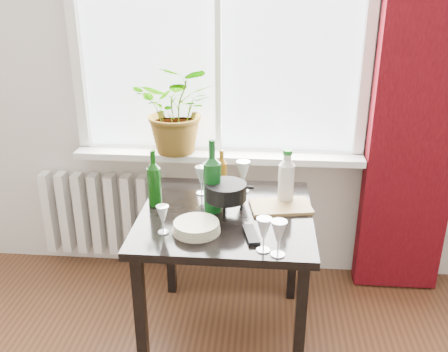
# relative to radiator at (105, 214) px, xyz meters

# --- Properties ---
(window) EXTENTS (1.72, 0.08, 1.62)m
(window) POSITION_rel_radiator_xyz_m (0.75, 0.04, 1.22)
(window) COLOR white
(window) RESTS_ON ground
(windowsill) EXTENTS (1.72, 0.20, 0.04)m
(windowsill) POSITION_rel_radiator_xyz_m (0.75, -0.03, 0.44)
(windowsill) COLOR silver
(windowsill) RESTS_ON ground
(curtain) EXTENTS (0.50, 0.12, 2.56)m
(curtain) POSITION_rel_radiator_xyz_m (1.87, -0.06, 0.92)
(curtain) COLOR #3A050A
(curtain) RESTS_ON ground
(radiator) EXTENTS (0.80, 0.10, 0.55)m
(radiator) POSITION_rel_radiator_xyz_m (0.00, 0.00, 0.00)
(radiator) COLOR white
(radiator) RESTS_ON ground
(table) EXTENTS (0.85, 0.85, 0.74)m
(table) POSITION_rel_radiator_xyz_m (0.85, -0.63, 0.27)
(table) COLOR black
(table) RESTS_ON ground
(potted_plant) EXTENTS (0.51, 0.45, 0.53)m
(potted_plant) POSITION_rel_radiator_xyz_m (0.52, -0.05, 0.73)
(potted_plant) COLOR #1C6B1F
(potted_plant) RESTS_ON windowsill
(wine_bottle_left) EXTENTS (0.09, 0.09, 0.29)m
(wine_bottle_left) POSITION_rel_radiator_xyz_m (0.48, -0.57, 0.51)
(wine_bottle_left) COLOR #0B3A0B
(wine_bottle_left) RESTS_ON table
(wine_bottle_right) EXTENTS (0.11, 0.11, 0.38)m
(wine_bottle_right) POSITION_rel_radiator_xyz_m (0.78, -0.61, 0.55)
(wine_bottle_right) COLOR #0C4013
(wine_bottle_right) RESTS_ON table
(bottle_amber) EXTENTS (0.07, 0.07, 0.23)m
(bottle_amber) POSITION_rel_radiator_xyz_m (0.80, -0.36, 0.48)
(bottle_amber) COLOR brown
(bottle_amber) RESTS_ON table
(cleaning_bottle) EXTENTS (0.09, 0.09, 0.29)m
(cleaning_bottle) POSITION_rel_radiator_xyz_m (1.15, -0.47, 0.50)
(cleaning_bottle) COLOR silver
(cleaning_bottle) RESTS_ON table
(wineglass_front_right) EXTENTS (0.07, 0.07, 0.16)m
(wineglass_front_right) POSITION_rel_radiator_xyz_m (1.04, -0.98, 0.44)
(wineglass_front_right) COLOR silver
(wineglass_front_right) RESTS_ON table
(wineglass_far_right) EXTENTS (0.07, 0.07, 0.17)m
(wineglass_far_right) POSITION_rel_radiator_xyz_m (1.10, -1.01, 0.44)
(wineglass_far_right) COLOR silver
(wineglass_far_right) RESTS_ON table
(wineglass_back_center) EXTENTS (0.09, 0.09, 0.18)m
(wineglass_back_center) POSITION_rel_radiator_xyz_m (0.92, -0.36, 0.45)
(wineglass_back_center) COLOR silver
(wineglass_back_center) RESTS_ON table
(wineglass_back_left) EXTENTS (0.09, 0.09, 0.16)m
(wineglass_back_left) POSITION_rel_radiator_xyz_m (0.70, -0.41, 0.44)
(wineglass_back_left) COLOR silver
(wineglass_back_left) RESTS_ON table
(wineglass_front_left) EXTENTS (0.07, 0.07, 0.14)m
(wineglass_front_left) POSITION_rel_radiator_xyz_m (0.58, -0.86, 0.43)
(wineglass_front_left) COLOR silver
(wineglass_front_left) RESTS_ON table
(plate_stack) EXTENTS (0.27, 0.27, 0.05)m
(plate_stack) POSITION_rel_radiator_xyz_m (0.73, -0.83, 0.38)
(plate_stack) COLOR beige
(plate_stack) RESTS_ON table
(fondue_pot) EXTENTS (0.27, 0.25, 0.16)m
(fondue_pot) POSITION_rel_radiator_xyz_m (0.85, -0.63, 0.44)
(fondue_pot) COLOR black
(fondue_pot) RESTS_ON table
(tv_remote) EXTENTS (0.09, 0.18, 0.02)m
(tv_remote) POSITION_rel_radiator_xyz_m (0.98, -0.86, 0.37)
(tv_remote) COLOR black
(tv_remote) RESTS_ON table
(cutting_board) EXTENTS (0.33, 0.25, 0.02)m
(cutting_board) POSITION_rel_radiator_xyz_m (1.12, -0.55, 0.37)
(cutting_board) COLOR olive
(cutting_board) RESTS_ON table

